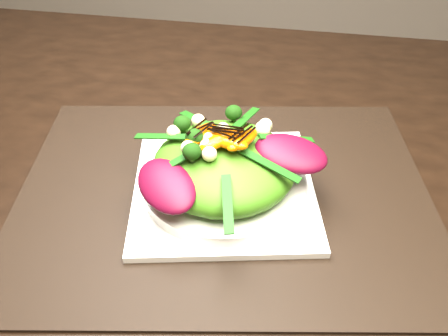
% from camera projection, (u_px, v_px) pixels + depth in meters
% --- Properties ---
extents(dining_table, '(1.60, 0.90, 0.75)m').
position_uv_depth(dining_table, '(246.00, 162.00, 0.72)').
color(dining_table, black).
rests_on(dining_table, floor).
extents(placemat, '(0.61, 0.50, 0.00)m').
position_uv_depth(placemat, '(224.00, 192.00, 0.64)').
color(placemat, black).
rests_on(placemat, dining_table).
extents(plate_base, '(0.28, 0.28, 0.01)m').
position_uv_depth(plate_base, '(224.00, 188.00, 0.64)').
color(plate_base, white).
rests_on(plate_base, placemat).
extents(salad_bowl, '(0.25, 0.25, 0.02)m').
position_uv_depth(salad_bowl, '(224.00, 181.00, 0.63)').
color(salad_bowl, white).
rests_on(salad_bowl, plate_base).
extents(lettuce_mound, '(0.22, 0.22, 0.06)m').
position_uv_depth(lettuce_mound, '(224.00, 165.00, 0.61)').
color(lettuce_mound, '#437A16').
rests_on(lettuce_mound, salad_bowl).
extents(radicchio_leaf, '(0.10, 0.07, 0.02)m').
position_uv_depth(radicchio_leaf, '(291.00, 153.00, 0.59)').
color(radicchio_leaf, '#49071B').
rests_on(radicchio_leaf, lettuce_mound).
extents(orange_segment, '(0.06, 0.04, 0.01)m').
position_uv_depth(orange_segment, '(232.00, 128.00, 0.61)').
color(orange_segment, '#D75403').
rests_on(orange_segment, lettuce_mound).
extents(broccoli_floret, '(0.04, 0.04, 0.03)m').
position_uv_depth(broccoli_floret, '(184.00, 120.00, 0.63)').
color(broccoli_floret, '#173509').
rests_on(broccoli_floret, lettuce_mound).
extents(macadamia_nut, '(0.02, 0.02, 0.02)m').
position_uv_depth(macadamia_nut, '(235.00, 161.00, 0.56)').
color(macadamia_nut, '#C1B488').
rests_on(macadamia_nut, lettuce_mound).
extents(balsamic_drizzle, '(0.04, 0.02, 0.00)m').
position_uv_depth(balsamic_drizzle, '(232.00, 123.00, 0.60)').
color(balsamic_drizzle, black).
rests_on(balsamic_drizzle, orange_segment).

